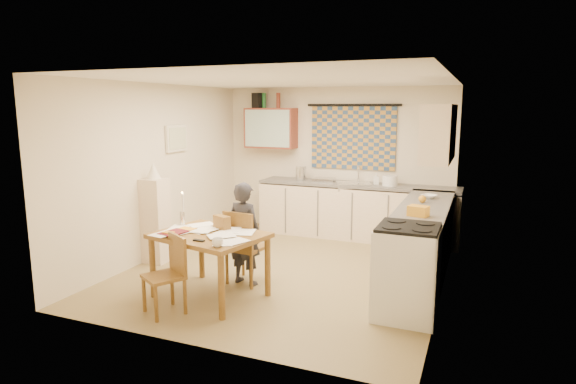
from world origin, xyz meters
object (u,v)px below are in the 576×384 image
at_px(stove, 407,272).
at_px(shelf_stand, 156,221).
at_px(chair_far, 246,260).
at_px(dining_table, 210,265).
at_px(person, 245,234).
at_px(counter_back, 356,211).
at_px(counter_right, 421,245).

bearing_deg(stove, shelf_stand, 171.64).
bearing_deg(shelf_stand, chair_far, -9.50).
bearing_deg(dining_table, person, 83.02).
relative_size(counter_back, stove, 3.37).
height_order(counter_back, counter_right, same).
distance_m(counter_back, dining_table, 3.25).
relative_size(counter_back, person, 2.58).
relative_size(stove, person, 0.77).
height_order(stove, person, person).
distance_m(counter_back, counter_right, 2.05).
distance_m(counter_back, chair_far, 2.68).
xyz_separation_m(stove, chair_far, (-1.99, 0.26, -0.20)).
bearing_deg(stove, counter_back, 113.69).
bearing_deg(stove, counter_right, 90.00).
xyz_separation_m(chair_far, shelf_stand, (-1.55, 0.26, 0.31)).
relative_size(dining_table, chair_far, 1.46).
height_order(counter_back, person, person).
xyz_separation_m(counter_back, dining_table, (-0.93, -3.12, -0.07)).
distance_m(stove, person, 2.01).
xyz_separation_m(counter_right, shelf_stand, (-3.54, -0.68, 0.14)).
relative_size(counter_right, person, 2.31).
bearing_deg(counter_back, stove, -66.31).
distance_m(dining_table, shelf_stand, 1.60).
relative_size(dining_table, shelf_stand, 1.14).
xyz_separation_m(counter_back, counter_right, (1.24, -1.63, -0.00)).
height_order(dining_table, person, person).
xyz_separation_m(counter_back, chair_far, (-0.75, -2.57, -0.16)).
bearing_deg(shelf_stand, person, -10.88).
xyz_separation_m(counter_right, stove, (0.00, -1.20, 0.04)).
distance_m(dining_table, chair_far, 0.59).
relative_size(counter_back, shelf_stand, 2.77).
relative_size(chair_far, person, 0.73).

